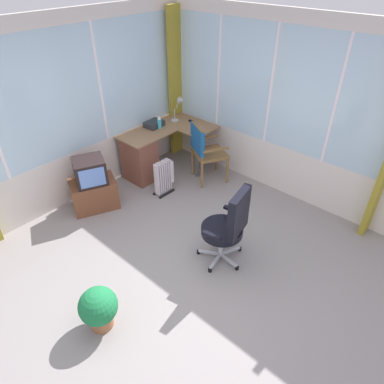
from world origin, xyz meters
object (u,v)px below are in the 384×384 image
(tv_on_stand, at_px, (93,187))
(potted_plant, at_px, (99,308))
(desk, at_px, (144,155))
(wooden_armchair, at_px, (203,147))
(paper_tray, at_px, (154,124))
(office_chair, at_px, (229,224))
(spray_bottle, at_px, (159,122))
(space_heater, at_px, (164,177))
(desk_lamp, at_px, (180,105))
(tv_remote, at_px, (192,122))

(tv_on_stand, bearing_deg, potted_plant, -123.97)
(desk, xyz_separation_m, wooden_armchair, (0.56, -0.79, 0.20))
(paper_tray, relative_size, office_chair, 0.29)
(spray_bottle, bearing_deg, space_heater, -130.55)
(desk_lamp, relative_size, potted_plant, 0.83)
(desk, xyz_separation_m, tv_on_stand, (-1.05, -0.07, -0.06))
(space_heater, relative_size, potted_plant, 1.13)
(desk_lamp, bearing_deg, desk, 177.85)
(tv_remote, height_order, office_chair, office_chair)
(tv_remote, bearing_deg, tv_on_stand, -171.70)
(desk_lamp, height_order, space_heater, desk_lamp)
(desk_lamp, bearing_deg, paper_tray, 162.53)
(tv_remote, bearing_deg, desk_lamp, 122.68)
(desk, bearing_deg, paper_tray, 17.15)
(paper_tray, bearing_deg, desk, -162.85)
(office_chair, xyz_separation_m, potted_plant, (-1.58, 0.40, -0.30))
(tv_on_stand, xyz_separation_m, space_heater, (0.94, -0.51, -0.07))
(desk, distance_m, office_chair, 2.28)
(paper_tray, relative_size, potted_plant, 0.60)
(desk, distance_m, wooden_armchair, 0.99)
(paper_tray, height_order, space_heater, paper_tray)
(desk, height_order, desk_lamp, desk_lamp)
(wooden_armchair, height_order, office_chair, office_chair)
(paper_tray, height_order, potted_plant, paper_tray)
(office_chair, xyz_separation_m, space_heater, (0.52, 1.61, -0.29))
(space_heater, bearing_deg, potted_plant, -150.10)
(paper_tray, xyz_separation_m, wooden_armchair, (0.18, -0.90, -0.18))
(desk, bearing_deg, spray_bottle, -0.11)
(paper_tray, xyz_separation_m, potted_plant, (-2.58, -1.91, -0.52))
(desk, relative_size, potted_plant, 2.89)
(tv_on_stand, distance_m, space_heater, 1.08)
(desk, distance_m, desk_lamp, 1.04)
(wooden_armchair, relative_size, office_chair, 0.94)
(tv_on_stand, xyz_separation_m, potted_plant, (-1.16, -1.72, -0.08))
(spray_bottle, distance_m, space_heater, 0.95)
(desk, xyz_separation_m, spray_bottle, (0.39, -0.00, 0.44))
(wooden_armchair, relative_size, potted_plant, 1.97)
(tv_remote, relative_size, tv_on_stand, 0.19)
(wooden_armchair, xyz_separation_m, space_heater, (-0.67, 0.21, -0.34))
(wooden_armchair, xyz_separation_m, potted_plant, (-2.77, -1.00, -0.35))
(space_heater, bearing_deg, wooden_armchair, -17.28)
(spray_bottle, distance_m, wooden_armchair, 0.84)
(paper_tray, bearing_deg, tv_on_stand, -172.68)
(desk, height_order, tv_remote, tv_remote)
(tv_on_stand, bearing_deg, spray_bottle, 2.62)
(spray_bottle, height_order, space_heater, spray_bottle)
(space_heater, bearing_deg, spray_bottle, 49.45)
(tv_remote, bearing_deg, office_chair, -115.01)
(office_chair, xyz_separation_m, tv_on_stand, (-0.42, 2.12, -0.22))
(desk_lamp, distance_m, tv_on_stand, 2.01)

